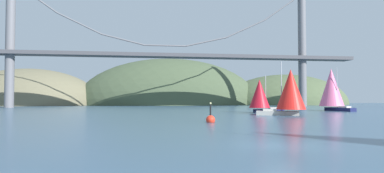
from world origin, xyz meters
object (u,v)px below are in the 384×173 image
Objects in this scene: sailboat_red_spinnaker at (290,91)px; channel_buoy at (211,119)px; sailboat_pink_spinnaker at (332,88)px; sailboat_crimson_sail at (260,95)px.

sailboat_red_spinnaker is 3.46× the size of channel_buoy.
sailboat_pink_spinnaker reaches higher than sailboat_red_spinnaker.
sailboat_pink_spinnaker is at bearing 45.16° from sailboat_red_spinnaker.
sailboat_crimson_sail is 30.52m from channel_buoy.
sailboat_crimson_sail is at bearing 59.00° from channel_buoy.
sailboat_pink_spinnaker reaches higher than channel_buoy.
sailboat_crimson_sail is 11.55m from sailboat_red_spinnaker.
channel_buoy is at bearing -136.70° from sailboat_pink_spinnaker.
sailboat_pink_spinnaker is at bearing 21.11° from sailboat_crimson_sail.
channel_buoy is at bearing -121.00° from sailboat_crimson_sail.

